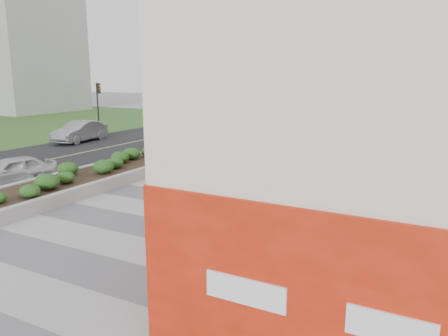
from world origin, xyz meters
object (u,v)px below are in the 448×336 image
(planter, at_px, (121,168))
(car_white, at_px, (11,171))
(traffic_signal_far, at_px, (98,101))
(car_silver, at_px, (80,131))
(traffic_signal_near, at_px, (201,105))
(skateboarder, at_px, (246,169))
(car_dark, at_px, (197,126))

(planter, distance_m, car_white, 4.82)
(traffic_signal_far, relative_size, car_silver, 0.91)
(traffic_signal_near, height_order, skateboarder, traffic_signal_near)
(car_silver, relative_size, car_dark, 1.09)
(car_white, bearing_deg, car_silver, 137.77)
(planter, height_order, traffic_signal_far, traffic_signal_far)
(planter, xyz_separation_m, traffic_signal_near, (-1.73, 10.50, 2.34))
(traffic_signal_near, height_order, traffic_signal_far, same)
(planter, relative_size, car_dark, 4.24)
(skateboarder, bearing_deg, car_dark, 124.85)
(skateboarder, bearing_deg, planter, -169.40)
(skateboarder, distance_m, car_white, 10.44)
(traffic_signal_near, bearing_deg, car_silver, -157.15)
(traffic_signal_near, distance_m, traffic_signal_far, 9.21)
(planter, xyz_separation_m, car_silver, (-10.00, 7.01, 0.34))
(car_white, bearing_deg, traffic_signal_far, 134.71)
(skateboarder, bearing_deg, traffic_signal_near, 126.57)
(car_white, bearing_deg, traffic_signal_near, 99.68)
(traffic_signal_near, height_order, car_dark, traffic_signal_near)
(traffic_signal_far, distance_m, car_dark, 8.10)
(planter, distance_m, car_silver, 12.22)
(planter, height_order, car_dark, car_dark)
(traffic_signal_near, bearing_deg, planter, -80.65)
(traffic_signal_near, bearing_deg, car_dark, 125.39)
(traffic_signal_near, distance_m, car_white, 14.48)
(car_silver, bearing_deg, car_white, -64.28)
(skateboarder, relative_size, car_silver, 0.28)
(car_silver, bearing_deg, traffic_signal_near, 15.57)
(skateboarder, bearing_deg, traffic_signal_far, 149.29)
(skateboarder, relative_size, car_dark, 0.31)
(car_white, relative_size, car_dark, 0.92)
(traffic_signal_far, bearing_deg, planter, -42.46)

